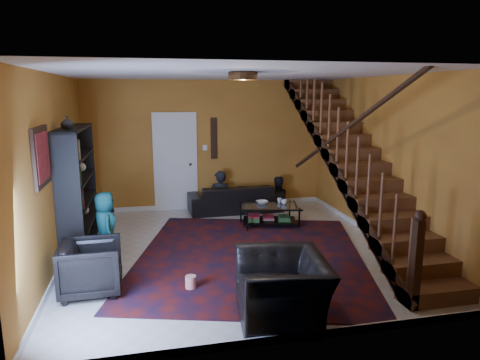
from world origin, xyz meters
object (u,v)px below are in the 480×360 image
at_px(sofa, 235,198).
at_px(bookshelf, 78,191).
at_px(coffee_table, 269,214).
at_px(armchair_left, 91,268).
at_px(armchair_right, 282,288).

bearing_deg(sofa, bookshelf, 28.63).
distance_m(sofa, coffee_table, 1.26).
height_order(bookshelf, coffee_table, bookshelf).
bearing_deg(armchair_left, bookshelf, 10.11).
height_order(bookshelf, sofa, bookshelf).
bearing_deg(armchair_left, sofa, -38.47).
height_order(bookshelf, armchair_left, bookshelf).
xyz_separation_m(sofa, coffee_table, (0.43, -1.18, -0.06)).
distance_m(armchair_left, coffee_table, 3.76).
xyz_separation_m(bookshelf, armchair_right, (2.54, -2.85, -0.60)).
xyz_separation_m(sofa, armchair_left, (-2.58, -3.43, 0.05)).
height_order(sofa, armchair_right, armchair_right).
xyz_separation_m(armchair_left, coffee_table, (3.01, 2.25, -0.11)).
bearing_deg(armchair_left, coffee_table, -54.79).
bearing_deg(coffee_table, bookshelf, -171.28).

